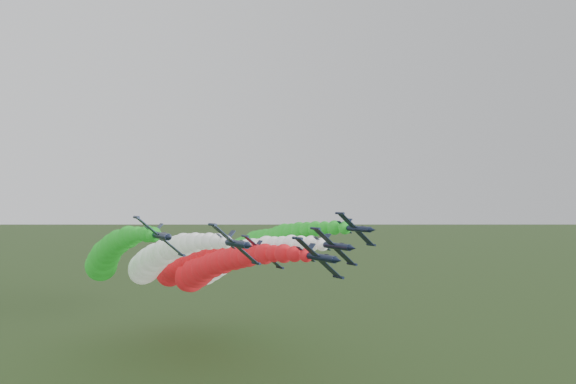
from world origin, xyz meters
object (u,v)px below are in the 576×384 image
object	(u,v)px
jet_inner_right	(221,262)
jet_outer_right	(247,249)
jet_lead	(206,270)
jet_trail	(183,264)
jet_inner_left	(154,261)
jet_outer_left	(107,256)

from	to	relation	value
jet_inner_right	jet_outer_right	xyz separation A→B (m)	(12.12, 8.76, 2.66)
jet_lead	jet_trail	distance (m)	25.70
jet_inner_left	jet_outer_left	xyz separation A→B (m)	(-10.08, 9.32, 1.05)
jet_outer_left	jet_outer_right	world-z (taller)	jet_outer_right
jet_trail	jet_inner_left	bearing A→B (deg)	-129.56
jet_outer_right	jet_trail	distance (m)	19.92
jet_inner_left	jet_outer_left	distance (m)	13.77
jet_lead	jet_outer_left	xyz separation A→B (m)	(-21.14, 18.61, 2.98)
jet_lead	jet_outer_left	size ratio (longest dim) A/B	0.99
jet_outer_left	jet_trail	size ratio (longest dim) A/B	1.00
jet_lead	jet_inner_left	distance (m)	14.57
jet_lead	jet_inner_right	xyz separation A→B (m)	(7.78, 8.52, 0.65)
jet_inner_right	jet_outer_right	distance (m)	15.19
jet_lead	jet_inner_left	xyz separation A→B (m)	(-11.06, 9.29, 1.93)
jet_inner_left	jet_outer_left	world-z (taller)	jet_outer_left
jet_trail	jet_inner_right	bearing A→B (deg)	-72.42
jet_inner_right	jet_outer_left	size ratio (longest dim) A/B	1.00
jet_outer_right	jet_inner_right	bearing A→B (deg)	-144.14
jet_lead	jet_trail	bearing A→B (deg)	84.67
jet_lead	jet_inner_right	bearing A→B (deg)	47.61
jet_inner_right	jet_trail	bearing A→B (deg)	107.58
jet_trail	jet_outer_right	bearing A→B (deg)	-25.27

